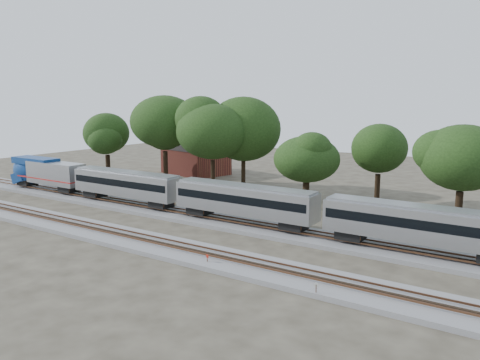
# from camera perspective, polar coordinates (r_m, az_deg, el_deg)

# --- Properties ---
(ground) EXTENTS (160.00, 160.00, 0.00)m
(ground) POSITION_cam_1_polar(r_m,az_deg,el_deg) (44.04, -2.24, -7.81)
(ground) COLOR #383328
(ground) RESTS_ON ground
(track_far) EXTENTS (160.00, 5.00, 0.73)m
(track_far) POSITION_cam_1_polar(r_m,az_deg,el_deg) (48.78, 1.87, -5.80)
(track_far) COLOR slate
(track_far) RESTS_ON ground
(track_near) EXTENTS (160.00, 5.00, 0.73)m
(track_near) POSITION_cam_1_polar(r_m,az_deg,el_deg) (40.95, -5.53, -8.93)
(track_near) COLOR slate
(track_near) RESTS_ON ground
(train) EXTENTS (119.18, 2.89, 4.27)m
(train) POSITION_cam_1_polar(r_m,az_deg,el_deg) (42.26, 21.09, -4.97)
(train) COLOR #ACAEB3
(train) RESTS_ON ground
(switch_stand_red) EXTENTS (0.32, 0.14, 1.03)m
(switch_stand_red) POSITION_cam_1_polar(r_m,az_deg,el_deg) (38.27, -4.01, -9.55)
(switch_stand_red) COLOR #512D19
(switch_stand_red) RESTS_ON ground
(switch_stand_white) EXTENTS (0.34, 0.14, 1.08)m
(switch_stand_white) POSITION_cam_1_polar(r_m,az_deg,el_deg) (32.88, 9.26, -12.92)
(switch_stand_white) COLOR #512D19
(switch_stand_white) RESTS_ON ground
(switch_lever) EXTENTS (0.57, 0.45, 0.30)m
(switch_lever) POSITION_cam_1_polar(r_m,az_deg,el_deg) (36.18, -0.23, -11.54)
(switch_lever) COLOR #512D19
(switch_lever) RESTS_ON ground
(brick_building) EXTENTS (12.82, 10.40, 5.41)m
(brick_building) POSITION_cam_1_polar(r_m,az_deg,el_deg) (85.31, -5.44, 2.60)
(brick_building) COLOR maroon
(brick_building) RESTS_ON ground
(tree_0) EXTENTS (7.99, 7.99, 11.26)m
(tree_0) POSITION_cam_1_polar(r_m,az_deg,el_deg) (80.54, -15.96, 5.51)
(tree_0) COLOR black
(tree_0) RESTS_ON ground
(tree_1) EXTENTS (10.08, 10.08, 14.21)m
(tree_1) POSITION_cam_1_polar(r_m,az_deg,el_deg) (73.78, -9.19, 7.01)
(tree_1) COLOR black
(tree_1) RESTS_ON ground
(tree_2) EXTENTS (8.97, 8.97, 12.64)m
(tree_2) POSITION_cam_1_polar(r_m,az_deg,el_deg) (66.85, -3.39, 5.90)
(tree_2) COLOR black
(tree_2) RESTS_ON ground
(tree_3) EXTENTS (9.21, 9.21, 12.98)m
(tree_3) POSITION_cam_1_polar(r_m,az_deg,el_deg) (68.65, 0.42, 6.22)
(tree_3) COLOR black
(tree_3) RESTS_ON ground
(tree_4) EXTENTS (6.29, 6.29, 8.87)m
(tree_4) POSITION_cam_1_polar(r_m,az_deg,el_deg) (57.21, 8.14, 2.51)
(tree_4) COLOR black
(tree_4) RESTS_ON ground
(tree_5) EXTENTS (7.32, 7.32, 10.33)m
(tree_5) POSITION_cam_1_polar(r_m,az_deg,el_deg) (61.98, 16.61, 3.70)
(tree_5) COLOR black
(tree_5) RESTS_ON ground
(tree_6) EXTENTS (7.66, 7.66, 10.81)m
(tree_6) POSITION_cam_1_polar(r_m,az_deg,el_deg) (52.09, 25.50, 2.45)
(tree_6) COLOR black
(tree_6) RESTS_ON ground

